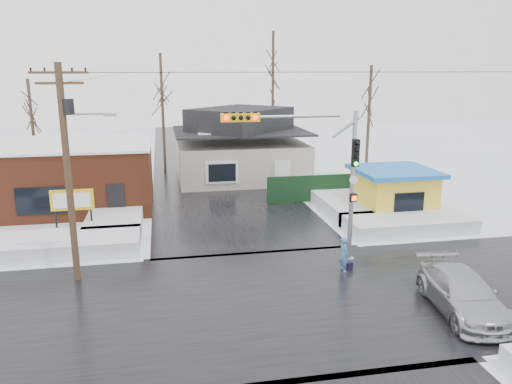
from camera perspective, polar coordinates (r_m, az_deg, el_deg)
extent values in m
plane|color=white|center=(19.86, 2.66, -12.22)|extent=(120.00, 120.00, 0.00)
cube|color=black|center=(19.86, 2.66, -12.20)|extent=(10.00, 120.00, 0.02)
cube|color=black|center=(19.86, 2.66, -12.20)|extent=(120.00, 10.00, 0.02)
cube|color=white|center=(26.16, -20.82, -5.63)|extent=(7.00, 3.00, 0.80)
cube|color=white|center=(28.92, 16.98, -3.47)|extent=(7.00, 3.00, 0.80)
cube|color=white|center=(30.61, -15.60, -2.41)|extent=(3.00, 8.00, 0.80)
cube|color=white|center=(32.49, 9.79, -1.15)|extent=(3.00, 8.00, 0.80)
cylinder|color=gray|center=(22.54, 10.91, 0.21)|extent=(0.20, 0.20, 7.00)
cylinder|color=gray|center=(23.55, 10.53, -7.73)|extent=(0.50, 0.50, 0.30)
cylinder|color=gray|center=(21.07, 3.63, 8.60)|extent=(4.60, 0.14, 0.14)
cube|color=gold|center=(20.67, -1.81, 8.52)|extent=(1.60, 0.28, 0.35)
sphere|color=#FF0C0C|center=(20.42, -3.42, 8.43)|extent=(0.20, 0.20, 0.20)
sphere|color=#FF0C0C|center=(20.61, -0.07, 8.51)|extent=(0.20, 0.20, 0.20)
cube|color=black|center=(22.02, 11.30, 4.39)|extent=(0.30, 0.22, 1.20)
sphere|color=#0CE533|center=(21.97, 11.38, 3.17)|extent=(0.18, 0.18, 0.18)
cube|color=black|center=(22.43, 11.06, -0.65)|extent=(0.30, 0.20, 0.35)
cylinder|color=#382619|center=(21.58, -20.67, 1.67)|extent=(0.28, 0.28, 9.00)
cube|color=#382619|center=(21.16, -21.64, 12.58)|extent=(2.20, 0.10, 0.10)
cube|color=#382619|center=(21.16, -21.54, 11.50)|extent=(1.80, 0.10, 0.10)
cylinder|color=black|center=(21.16, -20.65, 9.13)|extent=(0.44, 0.44, 0.60)
cylinder|color=gray|center=(21.09, -18.82, 8.44)|extent=(1.80, 0.08, 0.08)
cube|color=gray|center=(20.99, -16.36, 8.46)|extent=(0.50, 0.22, 0.12)
cube|color=brown|center=(34.67, -21.87, 1.71)|extent=(12.00, 8.00, 4.00)
cube|color=white|center=(34.32, -22.18, 5.05)|extent=(12.20, 8.20, 0.15)
cube|color=black|center=(30.96, -23.11, -0.93)|extent=(3.00, 0.08, 1.60)
cube|color=black|center=(30.41, -15.69, -1.15)|extent=(1.00, 0.08, 2.20)
cylinder|color=black|center=(28.52, -21.87, -3.07)|extent=(0.10, 0.10, 1.80)
cylinder|color=black|center=(28.21, -18.28, -2.93)|extent=(0.10, 0.10, 1.80)
cube|color=gold|center=(28.07, -20.27, -0.85)|extent=(2.20, 0.18, 1.10)
cube|color=white|center=(27.96, -20.30, -0.91)|extent=(1.90, 0.02, 0.80)
cube|color=#BBB5A9|center=(40.46, -1.79, 3.63)|extent=(10.00, 8.00, 3.00)
cube|color=black|center=(40.10, -1.82, 7.00)|extent=(10.40, 8.40, 0.12)
pyramid|color=black|center=(40.00, -1.83, 8.37)|extent=(9.00, 7.00, 1.80)
cube|color=brown|center=(41.58, 2.36, 8.63)|extent=(0.70, 0.70, 1.40)
cube|color=white|center=(36.28, -3.90, 2.23)|extent=(2.40, 0.12, 1.60)
cube|color=yellow|center=(31.47, 15.40, -0.25)|extent=(4.00, 4.00, 2.60)
cube|color=blue|center=(31.16, 15.57, 2.33)|extent=(4.60, 4.60, 0.25)
cube|color=black|center=(29.72, 17.10, -1.20)|extent=(1.80, 0.06, 1.20)
cube|color=black|center=(34.02, 7.87, 0.48)|extent=(8.00, 0.12, 1.80)
cylinder|color=#332821|center=(43.48, -10.60, 8.78)|extent=(0.24, 0.24, 10.00)
cylinder|color=#332821|center=(46.54, 1.93, 10.57)|extent=(0.24, 0.24, 12.00)
cylinder|color=#332821|center=(40.91, 12.73, 7.66)|extent=(0.24, 0.24, 9.00)
cylinder|color=#332821|center=(42.72, -24.12, 6.37)|extent=(0.24, 0.24, 8.00)
imported|color=#4076B5|center=(22.45, 10.01, -7.06)|extent=(0.45, 0.62, 1.58)
imported|color=#ADAEB4|center=(20.16, 22.49, -10.65)|extent=(2.66, 5.23, 1.46)
cube|color=black|center=(22.81, 10.66, -8.40)|extent=(0.30, 0.20, 0.35)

